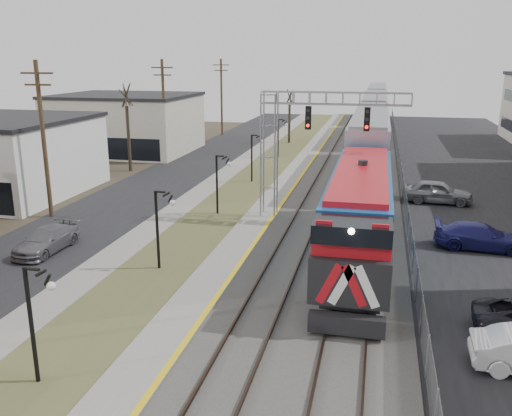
% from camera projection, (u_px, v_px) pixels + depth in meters
% --- Properties ---
extents(street_west, '(7.00, 120.00, 0.04)m').
position_uv_depth(street_west, '(155.00, 185.00, 44.43)').
color(street_west, black).
rests_on(street_west, ground).
extents(sidewalk, '(2.00, 120.00, 0.08)m').
position_uv_depth(sidewalk, '(207.00, 188.00, 43.46)').
color(sidewalk, gray).
rests_on(sidewalk, ground).
extents(grass_median, '(4.00, 120.00, 0.06)m').
position_uv_depth(grass_median, '(243.00, 190.00, 42.82)').
color(grass_median, '#4E532C').
rests_on(grass_median, ground).
extents(platform, '(2.00, 120.00, 0.24)m').
position_uv_depth(platform, '(280.00, 191.00, 42.15)').
color(platform, gray).
rests_on(platform, ground).
extents(ballast_bed, '(8.00, 120.00, 0.20)m').
position_uv_depth(ballast_bed, '(345.00, 194.00, 41.09)').
color(ballast_bed, '#595651').
rests_on(ballast_bed, ground).
extents(platform_edge, '(0.24, 120.00, 0.01)m').
position_uv_depth(platform_edge, '(292.00, 190.00, 41.93)').
color(platform_edge, gold).
rests_on(platform_edge, platform).
extents(track_near, '(1.58, 120.00, 0.15)m').
position_uv_depth(track_near, '(319.00, 191.00, 41.47)').
color(track_near, '#2D2119').
rests_on(track_near, ballast_bed).
extents(track_far, '(1.58, 120.00, 0.15)m').
position_uv_depth(track_far, '(365.00, 193.00, 40.72)').
color(track_far, '#2D2119').
rests_on(track_far, ballast_bed).
extents(train, '(3.00, 85.85, 5.33)m').
position_uv_depth(train, '(373.00, 124.00, 60.93)').
color(train, '#124C95').
rests_on(train, ground).
extents(signal_gantry, '(9.00, 1.07, 8.15)m').
position_uv_depth(signal_gantry, '(296.00, 133.00, 33.63)').
color(signal_gantry, gray).
rests_on(signal_gantry, ground).
extents(lampposts, '(0.14, 62.14, 4.00)m').
position_uv_depth(lampposts, '(160.00, 229.00, 26.59)').
color(lampposts, black).
rests_on(lampposts, ground).
extents(utility_poles, '(0.28, 80.28, 10.00)m').
position_uv_depth(utility_poles, '(44.00, 141.00, 34.34)').
color(utility_poles, '#4C3823').
rests_on(utility_poles, ground).
extents(fence, '(0.04, 120.00, 1.60)m').
position_uv_depth(fence, '(403.00, 188.00, 40.00)').
color(fence, gray).
rests_on(fence, ground).
extents(bare_trees, '(12.30, 42.30, 5.95)m').
position_uv_depth(bare_trees, '(158.00, 145.00, 47.63)').
color(bare_trees, '#382D23').
rests_on(bare_trees, ground).
extents(car_lot_d, '(4.98, 2.23, 1.42)m').
position_uv_depth(car_lot_d, '(481.00, 237.00, 29.40)').
color(car_lot_d, navy).
rests_on(car_lot_d, ground).
extents(car_lot_e, '(4.94, 2.28, 1.64)m').
position_uv_depth(car_lot_e, '(438.00, 192.00, 38.74)').
color(car_lot_e, slate).
rests_on(car_lot_e, ground).
extents(car_street_b, '(1.89, 4.46, 1.28)m').
position_uv_depth(car_street_b, '(46.00, 241.00, 29.05)').
color(car_street_b, slate).
rests_on(car_street_b, ground).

